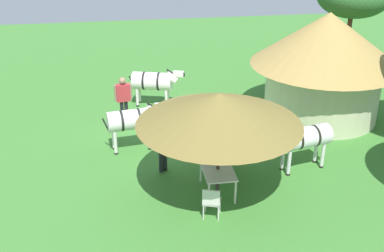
{
  "coord_description": "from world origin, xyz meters",
  "views": [
    {
      "loc": [
        14.29,
        -1.88,
        7.31
      ],
      "look_at": [
        1.21,
        0.19,
        1.0
      ],
      "focal_mm": 44.28,
      "sensor_mm": 36.0,
      "label": 1
    }
  ],
  "objects": [
    {
      "name": "zebra_nearest_camera",
      "position": [
        -3.0,
        -0.66,
        0.99
      ],
      "size": [
        1.09,
        2.13,
        1.53
      ],
      "rotation": [
        0.0,
        0.0,
        6.0
      ],
      "color": "silver",
      "rests_on": "ground_plane"
    },
    {
      "name": "patio_dining_table",
      "position": [
        3.44,
        0.54,
        0.65
      ],
      "size": [
        1.37,
        0.83,
        0.74
      ],
      "rotation": [
        0.0,
        0.0,
        -0.0
      ],
      "color": "silver",
      "rests_on": "ground_plane"
    },
    {
      "name": "patio_chair_west_end",
      "position": [
        2.23,
        0.69,
        0.52
      ],
      "size": [
        0.47,
        0.49,
        0.9
      ],
      "rotation": [
        0.0,
        0.0,
        -1.69
      ],
      "color": "silver",
      "rests_on": "ground_plane"
    },
    {
      "name": "zebra_toward_hut",
      "position": [
        0.54,
        -1.62,
        1.03
      ],
      "size": [
        0.85,
        2.13,
        1.57
      ],
      "rotation": [
        0.0,
        0.0,
        0.14
      ],
      "color": "white",
      "rests_on": "ground_plane"
    },
    {
      "name": "zebra_by_umbrella",
      "position": [
        2.6,
        3.27,
        1.03
      ],
      "size": [
        0.97,
        2.2,
        1.57
      ],
      "rotation": [
        0.0,
        0.0,
        3.37
      ],
      "color": "silver",
      "rests_on": "ground_plane"
    },
    {
      "name": "shade_umbrella",
      "position": [
        3.44,
        0.54,
        2.52
      ],
      "size": [
        4.34,
        4.34,
        2.94
      ],
      "color": "#46312B",
      "rests_on": "ground_plane"
    },
    {
      "name": "striped_lounge_chair",
      "position": [
        0.58,
        0.75,
        0.26
      ],
      "size": [
        0.83,
        0.96,
        0.63
      ],
      "rotation": [
        0.0,
        0.0,
        5.83
      ],
      "color": "teal",
      "rests_on": "ground_plane"
    },
    {
      "name": "guest_beside_umbrella",
      "position": [
        2.09,
        -0.82,
        1.03
      ],
      "size": [
        0.41,
        0.55,
        1.71
      ],
      "rotation": [
        0.0,
        0.0,
        2.06
      ],
      "color": "black",
      "rests_on": "ground_plane"
    },
    {
      "name": "thatched_hut",
      "position": [
        -1.03,
        5.35,
        2.19
      ],
      "size": [
        5.33,
        5.33,
        3.88
      ],
      "rotation": [
        0.0,
        0.0,
        5.54
      ],
      "color": "beige",
      "rests_on": "ground_plane"
    },
    {
      "name": "standing_watcher",
      "position": [
        -1.48,
        -1.85,
        1.06
      ],
      "size": [
        0.29,
        0.62,
        1.76
      ],
      "rotation": [
        0.0,
        0.0,
        -1.41
      ],
      "color": "black",
      "rests_on": "ground_plane"
    },
    {
      "name": "ground_plane",
      "position": [
        0.0,
        0.0,
        0.0
      ],
      "size": [
        36.0,
        36.0,
        0.0
      ],
      "primitive_type": "plane",
      "color": "#3C7930"
    },
    {
      "name": "guest_behind_table",
      "position": [
        1.71,
        1.17,
        0.95
      ],
      "size": [
        0.35,
        0.53,
        1.58
      ],
      "rotation": [
        0.0,
        0.0,
        4.31
      ],
      "color": "black",
      "rests_on": "ground_plane"
    },
    {
      "name": "patio_chair_east_end",
      "position": [
        4.6,
        0.15,
        0.52
      ],
      "size": [
        0.54,
        0.55,
        0.9
      ],
      "rotation": [
        0.0,
        0.0,
        1.24
      ],
      "color": "silver",
      "rests_on": "ground_plane"
    }
  ]
}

